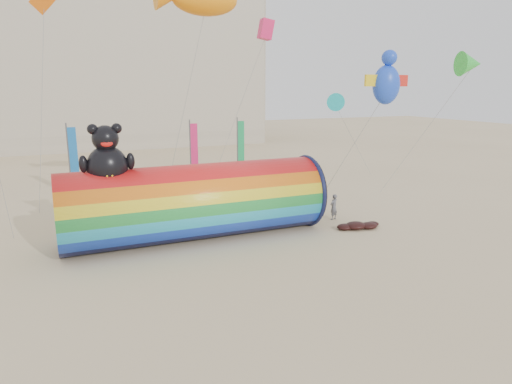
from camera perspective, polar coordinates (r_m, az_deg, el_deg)
name	(u,v)px	position (r m, az deg, el deg)	size (l,w,h in m)	color
ground	(259,248)	(22.15, 0.37, -6.98)	(160.00, 160.00, 0.00)	#CCB58C
hotel_building	(19,64)	(65.15, -27.51, 13.96)	(60.40, 15.40, 20.60)	#B7AD99
windsock_assembly	(195,200)	(23.22, -7.57, -0.97)	(13.14, 4.00, 6.06)	red
kite_handler	(334,207)	(26.94, 9.69, -1.85)	(0.55, 0.36, 1.51)	#5B5B63
fabric_bundle	(358,225)	(25.64, 12.68, -4.10)	(2.62, 1.35, 0.41)	#340D09
festival_banners	(173,154)	(35.25, -10.28, 4.73)	(13.47, 1.13, 5.20)	#59595E
flying_kites	(287,37)	(27.04, 3.84, 18.76)	(27.98, 11.93, 7.10)	blue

